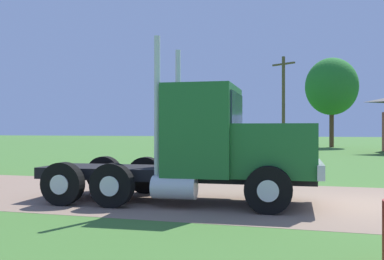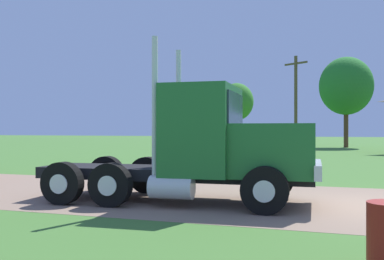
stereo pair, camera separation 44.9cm
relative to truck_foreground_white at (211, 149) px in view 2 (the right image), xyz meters
name	(u,v)px [view 2 (the right image)]	position (x,y,z in m)	size (l,w,h in m)	color
ground_plane	(369,205)	(3.63, 0.84, -1.32)	(200.00, 200.00, 0.00)	#41702D
dirt_track	(369,205)	(3.63, 0.84, -1.32)	(120.00, 6.51, 0.01)	#876E5A
truck_foreground_white	(211,149)	(0.00, 0.00, 0.00)	(7.05, 3.02, 3.94)	black
utility_pole_near	(296,101)	(-0.52, 26.08, 2.75)	(1.91, 1.33, 7.65)	brown
tree_left	(237,102)	(-9.22, 42.98, 3.80)	(4.12, 4.12, 7.42)	#513823
tree_mid	(346,86)	(3.35, 36.22, 4.73)	(5.18, 5.18, 8.92)	#513823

